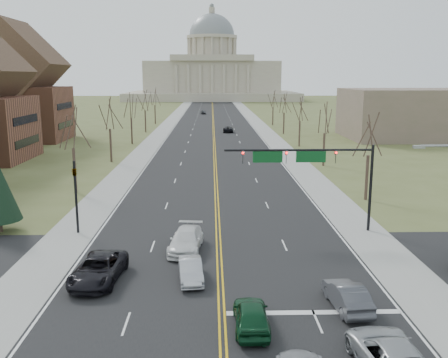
{
  "coord_description": "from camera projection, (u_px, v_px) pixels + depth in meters",
  "views": [
    {
      "loc": [
        -0.51,
        -25.97,
        12.65
      ],
      "look_at": [
        0.67,
        20.51,
        3.0
      ],
      "focal_mm": 40.0,
      "sensor_mm": 36.0,
      "label": 1
    }
  ],
  "objects": [
    {
      "name": "tree_r_2",
      "position": [
        300.0,
        110.0,
        89.7
      ],
      "size": [
        3.74,
        3.74,
        8.5
      ],
      "color": "#34281E",
      "rests_on": "ground"
    },
    {
      "name": "car_far_sb",
      "position": [
        203.0,
        112.0,
        167.19
      ],
      "size": [
        1.99,
        4.04,
        1.32
      ],
      "primitive_type": "imported",
      "rotation": [
        0.0,
        0.0,
        0.11
      ],
      "color": "#46484D",
      "rests_on": "road"
    },
    {
      "name": "edge_line_left",
      "position": [
        177.0,
        123.0,
        135.42
      ],
      "size": [
        0.15,
        380.0,
        0.01
      ],
      "primitive_type": "cube",
      "color": "silver",
      "rests_on": "road"
    },
    {
      "name": "car_nb_outer_lead",
      "position": [
        347.0,
        295.0,
        27.52
      ],
      "size": [
        1.96,
        4.61,
        1.48
      ],
      "primitive_type": "imported",
      "rotation": [
        0.0,
        0.0,
        3.23
      ],
      "color": "#44454B",
      "rests_on": "road"
    },
    {
      "name": "tree_r_1",
      "position": [
        325.0,
        120.0,
        70.12
      ],
      "size": [
        3.74,
        3.74,
        8.5
      ],
      "color": "#34281E",
      "rests_on": "ground"
    },
    {
      "name": "signal_left",
      "position": [
        75.0,
        189.0,
        40.17
      ],
      "size": [
        0.32,
        0.36,
        6.0
      ],
      "color": "black",
      "rests_on": "ground"
    },
    {
      "name": "capitol",
      "position": [
        212.0,
        73.0,
        269.73
      ],
      "size": [
        90.0,
        60.0,
        50.0
      ],
      "color": "#B6AF97",
      "rests_on": "ground"
    },
    {
      "name": "ground",
      "position": [
        221.0,
        305.0,
        28.0
      ],
      "size": [
        600.0,
        600.0,
        0.0
      ],
      "primitive_type": "plane",
      "color": "#50582C",
      "rests_on": "ground"
    },
    {
      "name": "car_nb_outer_second",
      "position": [
        391.0,
        356.0,
        21.49
      ],
      "size": [
        3.07,
        5.95,
        1.6
      ],
      "primitive_type": "imported",
      "rotation": [
        0.0,
        0.0,
        3.21
      ],
      "color": "#A9ACB1",
      "rests_on": "road"
    },
    {
      "name": "signal_mast",
      "position": [
        310.0,
        163.0,
        40.23
      ],
      "size": [
        12.12,
        0.44,
        7.2
      ],
      "color": "black",
      "rests_on": "ground"
    },
    {
      "name": "tree_l_1",
      "position": [
        109.0,
        115.0,
        73.19
      ],
      "size": [
        3.96,
        3.96,
        9.0
      ],
      "color": "#34281E",
      "rests_on": "ground"
    },
    {
      "name": "tree_l_4",
      "position": [
        155.0,
        98.0,
        131.92
      ],
      "size": [
        3.96,
        3.96,
        9.0
      ],
      "color": "#34281E",
      "rests_on": "ground"
    },
    {
      "name": "car_nb_inner_lead",
      "position": [
        251.0,
        315.0,
        25.27
      ],
      "size": [
        1.75,
        4.33,
        1.48
      ],
      "primitive_type": "imported",
      "rotation": [
        0.0,
        0.0,
        3.14
      ],
      "color": "#0D3A1F",
      "rests_on": "road"
    },
    {
      "name": "sidewalk_left",
      "position": [
        169.0,
        123.0,
        135.37
      ],
      "size": [
        4.0,
        380.0,
        0.03
      ],
      "primitive_type": "cube",
      "color": "gray",
      "rests_on": "ground"
    },
    {
      "name": "tree_r_4",
      "position": [
        273.0,
        100.0,
        128.85
      ],
      "size": [
        3.74,
        3.74,
        8.5
      ],
      "color": "#34281E",
      "rests_on": "ground"
    },
    {
      "name": "car_sb_inner_lead",
      "position": [
        191.0,
        270.0,
        31.31
      ],
      "size": [
        1.83,
        4.14,
        1.32
      ],
      "primitive_type": "imported",
      "rotation": [
        0.0,
        0.0,
        0.11
      ],
      "color": "#A5A6AD",
      "rests_on": "road"
    },
    {
      "name": "cross_road",
      "position": [
        220.0,
        265.0,
        33.87
      ],
      "size": [
        120.0,
        14.0,
        0.01
      ],
      "primitive_type": "cube",
      "color": "black",
      "rests_on": "ground"
    },
    {
      "name": "tree_l_3",
      "position": [
        145.0,
        102.0,
        112.34
      ],
      "size": [
        3.96,
        3.96,
        9.0
      ],
      "color": "#34281E",
      "rests_on": "ground"
    },
    {
      "name": "car_sb_inner_second",
      "position": [
        186.0,
        240.0,
        36.66
      ],
      "size": [
        2.7,
        5.58,
        1.56
      ],
      "primitive_type": "imported",
      "rotation": [
        0.0,
        0.0,
        -0.1
      ],
      "color": "silver",
      "rests_on": "road"
    },
    {
      "name": "edge_line_right",
      "position": [
        249.0,
        123.0,
        135.91
      ],
      "size": [
        0.15,
        380.0,
        0.01
      ],
      "primitive_type": "cube",
      "color": "silver",
      "rests_on": "road"
    },
    {
      "name": "center_line",
      "position": [
        213.0,
        123.0,
        135.67
      ],
      "size": [
        0.42,
        380.0,
        0.01
      ],
      "primitive_type": "cube",
      "color": "gold",
      "rests_on": "road"
    },
    {
      "name": "tree_r_3",
      "position": [
        284.0,
        104.0,
        109.27
      ],
      "size": [
        3.74,
        3.74,
        8.5
      ],
      "color": "#34281E",
      "rests_on": "ground"
    },
    {
      "name": "tree_l_0",
      "position": [
        72.0,
        130.0,
        53.61
      ],
      "size": [
        3.96,
        3.96,
        9.0
      ],
      "color": "#34281E",
      "rests_on": "ground"
    },
    {
      "name": "road",
      "position": [
        213.0,
        123.0,
        135.67
      ],
      "size": [
        20.0,
        380.0,
        0.01
      ],
      "primitive_type": "cube",
      "color": "black",
      "rests_on": "ground"
    },
    {
      "name": "sidewalk_right",
      "position": [
        257.0,
        123.0,
        135.96
      ],
      "size": [
        4.0,
        380.0,
        0.03
      ],
      "primitive_type": "cube",
      "color": "gray",
      "rests_on": "ground"
    },
    {
      "name": "bldg_left_far",
      "position": [
        20.0,
        92.0,
        97.55
      ],
      "size": [
        17.1,
        14.28,
        23.25
      ],
      "color": "brown",
      "rests_on": "ground"
    },
    {
      "name": "bldg_right_mass",
      "position": [
        408.0,
        114.0,
        102.36
      ],
      "size": [
        25.0,
        20.0,
        10.0
      ],
      "primitive_type": "cube",
      "color": "#685C4A",
      "rests_on": "ground"
    },
    {
      "name": "tree_l_2",
      "position": [
        131.0,
        107.0,
        92.77
      ],
      "size": [
        3.96,
        3.96,
        9.0
      ],
      "color": "#34281E",
      "rests_on": "ground"
    },
    {
      "name": "stop_bar",
      "position": [
        313.0,
        312.0,
        27.14
      ],
      "size": [
        9.5,
        0.5,
        0.01
      ],
      "primitive_type": "cube",
      "color": "silver",
      "rests_on": "road"
    },
    {
      "name": "car_sb_outer_lead",
      "position": [
        98.0,
        269.0,
        31.14
      ],
      "size": [
        3.12,
        5.95,
        1.6
      ],
      "primitive_type": "imported",
      "rotation": [
        0.0,
        0.0,
        -0.08
      ],
      "color": "black",
      "rests_on": "road"
    },
    {
      "name": "tree_r_0",
      "position": [
        369.0,
        137.0,
        50.54
      ],
      "size": [
        3.74,
        3.74,
        8.5
      ],
      "color": "#34281E",
      "rests_on": "ground"
    },
    {
      "name": "car_far_nb",
      "position": [
        228.0,
        129.0,
        113.77
      ],
      "size": [
        2.26,
        4.81,
        1.33
      ],
      "primitive_type": "imported",
      "rotation": [
        0.0,
        0.0,
        3.13
      ],
      "color": "black",
      "rests_on": "road"
    }
  ]
}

